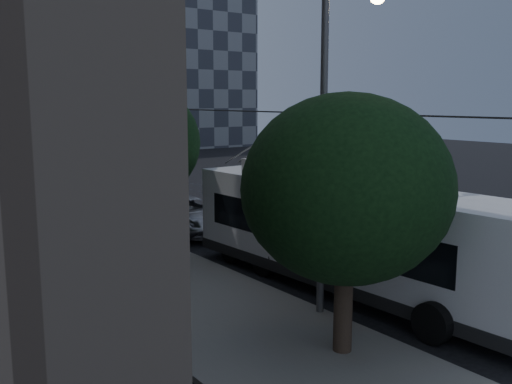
{
  "coord_description": "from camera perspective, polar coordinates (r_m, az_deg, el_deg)",
  "views": [
    {
      "loc": [
        -15.68,
        -14.51,
        6.01
      ],
      "look_at": [
        -1.8,
        4.39,
        2.21
      ],
      "focal_mm": 40.0,
      "sensor_mm": 36.0,
      "label": 1
    }
  ],
  "objects": [
    {
      "name": "car_white_c",
      "position": [
        45.7,
        -19.57,
        2.12
      ],
      "size": [
        2.59,
        5.05,
        1.59
      ],
      "primitive_type": "imported",
      "rotation": [
        0.0,
        0.0,
        -0.2
      ],
      "color": "#AFAFB3",
      "rests_on": "ground"
    },
    {
      "name": "pickup_silver",
      "position": [
        26.41,
        -6.97,
        -2.27
      ],
      "size": [
        2.74,
        5.72,
        1.57
      ],
      "primitive_type": "imported",
      "rotation": [
        0.0,
        0.0,
        -0.02
      ],
      "color": "#A9AAB1",
      "rests_on": "ground"
    },
    {
      "name": "overhead_wires",
      "position": [
        36.22,
        -19.08,
        4.68
      ],
      "size": [
        2.23,
        90.0,
        6.0
      ],
      "color": "black",
      "rests_on": "ground"
    },
    {
      "name": "tram_rails",
      "position": [
        39.46,
        -8.42,
        0.36
      ],
      "size": [
        4.52,
        90.0,
        0.02
      ],
      "color": "#94949C",
      "rests_on": "ground"
    },
    {
      "name": "tree_2",
      "position": [
        24.38,
        -14.11,
        4.49
      ],
      "size": [
        3.91,
        3.91,
        5.91
      ],
      "color": "black",
      "rests_on": "ground"
    },
    {
      "name": "car_white_a",
      "position": [
        33.97,
        -16.03,
        -0.05
      ],
      "size": [
        1.94,
        4.5,
        1.52
      ],
      "primitive_type": "imported",
      "rotation": [
        0.0,
        0.0,
        -0.03
      ],
      "color": "silver",
      "rests_on": "ground"
    },
    {
      "name": "building_distant_right",
      "position": [
        77.47,
        -10.71,
        13.48
      ],
      "size": [
        22.0,
        18.0,
        24.0
      ],
      "primitive_type": "cube",
      "color": "#363B45",
      "rests_on": "ground"
    },
    {
      "name": "car_white_b",
      "position": [
        36.66,
        -17.84,
        0.58
      ],
      "size": [
        4.05,
        5.9,
        1.59
      ],
      "primitive_type": "imported",
      "rotation": [
        0.0,
        0.0,
        -0.37
      ],
      "color": "silver",
      "rests_on": "ground"
    },
    {
      "name": "streetlamp_far",
      "position": [
        36.33,
        -20.06,
        8.04
      ],
      "size": [
        2.27,
        0.44,
        9.27
      ],
      "color": "#59595B",
      "rests_on": "ground"
    },
    {
      "name": "tree_4",
      "position": [
        41.45,
        -23.66,
        6.72
      ],
      "size": [
        5.59,
        5.59,
        7.3
      ],
      "color": "black",
      "rests_on": "ground"
    },
    {
      "name": "trolleybus",
      "position": [
        18.36,
        9.11,
        -4.11
      ],
      "size": [
        3.33,
        13.26,
        5.63
      ],
      "rotation": [
        0.0,
        0.0,
        0.05
      ],
      "color": "silver",
      "rests_on": "ground"
    },
    {
      "name": "ground",
      "position": [
        22.19,
        10.59,
        -6.67
      ],
      "size": [
        120.0,
        120.0,
        0.0
      ],
      "primitive_type": "plane",
      "color": "black",
      "rests_on": "ground"
    },
    {
      "name": "tree_1",
      "position": [
        22.53,
        -12.19,
        4.78
      ],
      "size": [
        5.18,
        5.18,
        6.69
      ],
      "color": "black",
      "rests_on": "ground"
    },
    {
      "name": "streetlamp_near",
      "position": [
        15.64,
        7.86,
        7.79
      ],
      "size": [
        2.27,
        0.44,
        9.3
      ],
      "color": "#59595B",
      "rests_on": "ground"
    },
    {
      "name": "tree_0",
      "position": [
        13.04,
        9.0,
        0.31
      ],
      "size": [
        4.82,
        4.82,
        6.2
      ],
      "color": "black",
      "rests_on": "ground"
    },
    {
      "name": "car_white_d",
      "position": [
        51.27,
        -21.45,
        2.59
      ],
      "size": [
        2.57,
        4.25,
        1.35
      ],
      "primitive_type": "imported",
      "rotation": [
        0.0,
        0.0,
        -0.26
      ],
      "color": "silver",
      "rests_on": "ground"
    },
    {
      "name": "sidewalk",
      "position": [
        35.95,
        -22.63,
        -1.01
      ],
      "size": [
        5.0,
        90.0,
        0.15
      ],
      "primitive_type": "cube",
      "color": "gray",
      "rests_on": "ground"
    },
    {
      "name": "tree_3",
      "position": [
        37.57,
        -22.91,
        6.53
      ],
      "size": [
        5.55,
        5.55,
        7.24
      ],
      "color": "black",
      "rests_on": "ground"
    }
  ]
}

